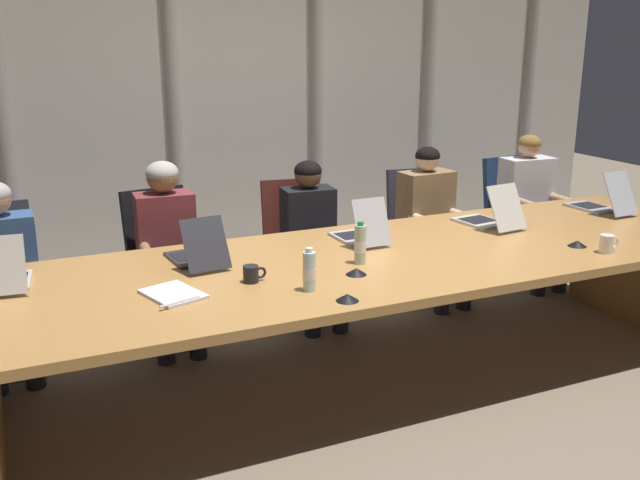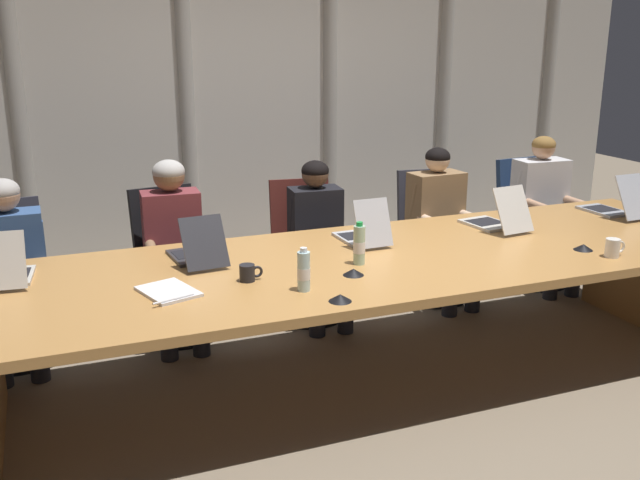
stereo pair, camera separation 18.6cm
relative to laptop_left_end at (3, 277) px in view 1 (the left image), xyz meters
name	(u,v)px [view 1 (the left image)]	position (x,y,z in m)	size (l,w,h in m)	color
ground_plane	(376,376)	(1.94, -0.30, -0.80)	(14.27, 14.27, 0.00)	#7F705B
conference_table	(378,278)	(1.94, -0.30, -0.19)	(4.62, 1.37, 0.75)	#B77F42
curtain_backdrop	(244,81)	(1.93, 2.01, 0.78)	(7.14, 0.17, 3.17)	beige
laptop_left_end	(3,277)	(0.00, 0.00, 0.00)	(0.28, 0.41, 0.29)	beige
laptop_left_mid	(196,253)	(0.97, 0.00, 0.00)	(0.27, 0.47, 0.28)	#2D2D33
laptop_center	(360,233)	(1.97, 0.01, 0.00)	(0.23, 0.41, 0.29)	#BCBCC1
laptop_right_mid	(488,217)	(2.91, -0.01, 0.00)	(0.29, 0.48, 0.29)	beige
laptop_right_end	(600,203)	(3.88, 0.00, 0.00)	(0.23, 0.49, 0.30)	#A8ADB7
office_chair_left_end	(7,305)	(-0.01, 0.85, -0.44)	(0.60, 0.60, 0.96)	#2D2D38
office_chair_left_mid	(168,282)	(0.98, 0.85, -0.44)	(0.60, 0.61, 0.97)	black
office_chair_center	(298,265)	(1.91, 0.84, -0.45)	(0.60, 0.60, 0.95)	#511E19
office_chair_right_mid	(421,248)	(2.95, 0.84, -0.45)	(0.60, 0.61, 0.95)	#2D2D38
office_chair_right_end	(516,233)	(3.87, 0.85, -0.44)	(0.60, 0.60, 0.98)	navy
person_left_end	(2,266)	(-0.01, 0.69, -0.15)	(0.41, 0.55, 1.14)	#335184
person_left_mid	(168,243)	(0.96, 0.69, -0.12)	(0.40, 0.56, 1.19)	brown
person_center	(313,232)	(1.96, 0.68, -0.17)	(0.39, 0.57, 1.12)	black
person_right_mid	(432,215)	(2.93, 0.69, -0.15)	(0.43, 0.56, 1.16)	olive
person_right_end	(532,201)	(3.87, 0.69, -0.13)	(0.44, 0.56, 1.19)	silver
water_bottle_primary	(309,272)	(1.35, -0.66, 0.04)	(0.06, 0.06, 0.22)	silver
water_bottle_secondary	(360,245)	(1.78, -0.37, 0.05)	(0.06, 0.06, 0.24)	#ADD1B2
coffee_mug_near	(252,274)	(1.14, -0.42, -0.01)	(0.12, 0.08, 0.09)	black
coffee_mug_far	(607,244)	(3.15, -0.78, 0.00)	(0.13, 0.08, 0.11)	white
conference_mic_left_side	(356,271)	(1.67, -0.53, -0.04)	(0.11, 0.11, 0.04)	black
conference_mic_middle	(347,297)	(1.46, -0.85, -0.04)	(0.11, 0.11, 0.04)	black
conference_mic_right_side	(577,243)	(3.09, -0.61, -0.04)	(0.11, 0.11, 0.04)	black
spiral_notepad	(173,294)	(0.73, -0.45, -0.05)	(0.30, 0.36, 0.03)	silver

